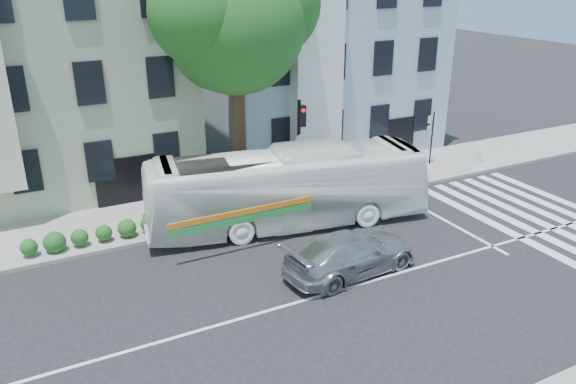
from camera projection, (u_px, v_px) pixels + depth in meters
ground at (344, 289)px, 18.00m from camera, size 120.00×120.00×0.00m
sidewalk_far at (246, 201)px, 24.57m from camera, size 80.00×4.00×0.15m
building_left at (39, 64)px, 25.36m from camera, size 12.00×10.00×11.00m
building_right at (309, 46)px, 31.28m from camera, size 12.00×10.00×11.00m
street_tree at (234, 15)px, 22.30m from camera, size 7.30×5.90×11.10m
bus at (288, 188)px, 21.98m from camera, size 4.49×11.44×3.11m
sedan at (351, 253)px, 18.78m from camera, size 2.43×4.99×1.40m
hedge at (150, 224)px, 21.40m from camera, size 8.53×2.06×0.70m
traffic_signal at (300, 137)px, 23.89m from camera, size 0.47×0.54×4.45m
fire_hydrant at (479, 155)px, 29.11m from camera, size 0.43×0.25×0.76m
far_sign_pole at (432, 132)px, 28.41m from camera, size 0.49×0.18×2.70m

